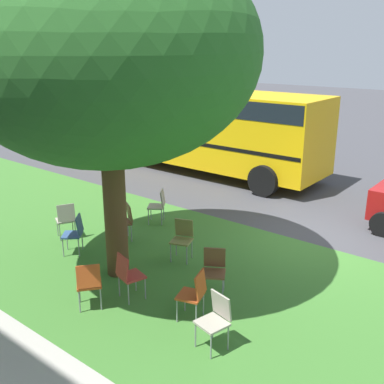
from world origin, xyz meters
The scene contains 14 objects.
ground centered at (0.00, 0.00, 0.00)m, with size 80.00×80.00×0.00m, color #424247.
grass_verge centered at (0.00, 3.20, 0.00)m, with size 48.00×6.00×0.01m, color #3D752D.
street_tree centered at (2.34, 3.97, 4.26)m, with size 5.44×5.44×6.29m.
chair_0 centered at (1.45, 4.55, 0.52)m, with size 0.51×0.52×0.88m.
chair_1 centered at (0.11, 4.31, 0.52)m, with size 0.53×0.52×0.88m.
chair_2 centered at (1.74, 2.67, 0.52)m, with size 0.53×0.54×0.88m.
chair_3 centered at (3.44, 2.73, 0.52)m, with size 0.57×0.57×0.88m.
chair_4 centered at (0.36, 3.42, 0.52)m, with size 0.57×0.57×0.88m.
chair_5 centered at (1.74, 5.18, 0.52)m, with size 0.59×0.58×0.88m.
chair_6 centered at (4.59, 3.54, 0.52)m, with size 0.56×0.56×0.88m.
chair_7 centered at (3.75, 3.92, 0.52)m, with size 0.59×0.58×0.88m.
chair_8 centered at (-0.59, 4.69, 0.52)m, with size 0.50×0.50×0.88m.
chair_9 centered at (3.55, 1.43, 0.52)m, with size 0.58×0.57×0.88m.
school_bus centered at (6.57, -3.44, 1.76)m, with size 10.40×2.80×2.88m.
Camera 1 is at (-4.00, 9.54, 4.40)m, focal length 42.71 mm.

